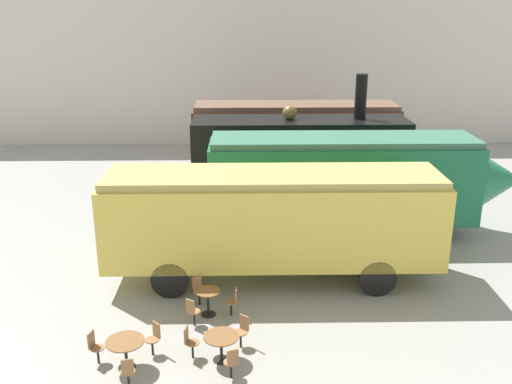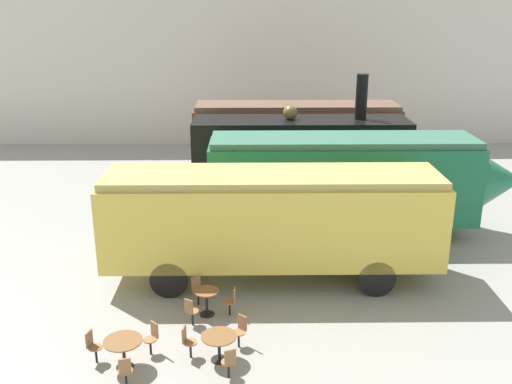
% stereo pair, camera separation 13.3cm
% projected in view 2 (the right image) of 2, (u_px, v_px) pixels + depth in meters
% --- Properties ---
extents(ground_plane, '(80.00, 80.00, 0.00)m').
position_uv_depth(ground_plane, '(242.00, 240.00, 21.73)').
color(ground_plane, gray).
extents(backdrop_wall, '(44.00, 0.15, 9.00)m').
position_uv_depth(backdrop_wall, '(244.00, 72.00, 35.05)').
color(backdrop_wall, silver).
rests_on(backdrop_wall, ground_plane).
extents(passenger_coach_wooden, '(10.33, 2.48, 3.77)m').
position_uv_depth(passenger_coach_wooden, '(296.00, 132.00, 29.08)').
color(passenger_coach_wooden, brown).
rests_on(passenger_coach_wooden, ground_plane).
extents(steam_locomotive, '(9.58, 2.58, 5.66)m').
position_uv_depth(steam_locomotive, '(301.00, 150.00, 25.66)').
color(steam_locomotive, black).
rests_on(steam_locomotive, ground_plane).
extents(streamlined_locomotive, '(12.02, 2.50, 3.86)m').
position_uv_depth(streamlined_locomotive, '(361.00, 179.00, 21.69)').
color(streamlined_locomotive, '#196B47').
rests_on(streamlined_locomotive, ground_plane).
extents(passenger_coach_vintage, '(10.59, 2.56, 3.62)m').
position_uv_depth(passenger_coach_vintage, '(272.00, 217.00, 18.04)').
color(passenger_coach_vintage, '#E0C64C').
rests_on(passenger_coach_vintage, ground_plane).
extents(cafe_table_near, '(0.72, 0.72, 0.78)m').
position_uv_depth(cafe_table_near, '(207.00, 297.00, 16.39)').
color(cafe_table_near, black).
rests_on(cafe_table_near, ground_plane).
extents(cafe_table_mid, '(0.90, 0.90, 0.71)m').
position_uv_depth(cafe_table_mid, '(219.00, 341.00, 14.29)').
color(cafe_table_mid, black).
rests_on(cafe_table_mid, ground_plane).
extents(cafe_table_far, '(0.96, 0.96, 0.77)m').
position_uv_depth(cafe_table_far, '(123.00, 345.00, 13.99)').
color(cafe_table_far, black).
rests_on(cafe_table_far, ground_plane).
extents(cafe_chair_0, '(0.40, 0.40, 0.87)m').
position_uv_depth(cafe_chair_0, '(191.00, 310.00, 15.83)').
color(cafe_chair_0, black).
rests_on(cafe_chair_0, ground_plane).
extents(cafe_chair_1, '(0.36, 0.36, 0.87)m').
position_uv_depth(cafe_chair_1, '(232.00, 299.00, 16.38)').
color(cafe_chair_1, black).
rests_on(cafe_chair_1, ground_plane).
extents(cafe_chair_2, '(0.39, 0.40, 0.87)m').
position_uv_depth(cafe_chair_2, '(197.00, 288.00, 17.03)').
color(cafe_chair_2, black).
rests_on(cafe_chair_2, ground_plane).
extents(cafe_chair_3, '(0.40, 0.41, 0.87)m').
position_uv_depth(cafe_chair_3, '(240.00, 329.00, 14.92)').
color(cafe_chair_3, black).
rests_on(cafe_chair_3, ground_plane).
extents(cafe_chair_4, '(0.38, 0.36, 0.87)m').
position_uv_depth(cafe_chair_4, '(187.00, 340.00, 14.44)').
color(cafe_chair_4, black).
rests_on(cafe_chair_4, ground_plane).
extents(cafe_chair_5, '(0.37, 0.39, 0.87)m').
position_uv_depth(cafe_chair_5, '(229.00, 361.00, 13.58)').
color(cafe_chair_5, black).
rests_on(cafe_chair_5, ground_plane).
extents(cafe_chair_6, '(0.39, 0.37, 0.87)m').
position_uv_depth(cafe_chair_6, '(93.00, 344.00, 14.24)').
color(cafe_chair_6, black).
rests_on(cafe_chair_6, ground_plane).
extents(cafe_chair_7, '(0.36, 0.38, 0.87)m').
position_uv_depth(cafe_chair_7, '(125.00, 370.00, 13.25)').
color(cafe_chair_7, black).
rests_on(cafe_chair_7, ground_plane).
extents(cafe_chair_8, '(0.40, 0.40, 0.87)m').
position_uv_depth(cafe_chair_8, '(152.00, 336.00, 14.60)').
color(cafe_chair_8, black).
rests_on(cafe_chair_8, ground_plane).
extents(visitor_person, '(0.34, 0.34, 1.76)m').
position_uv_depth(visitor_person, '(301.00, 230.00, 20.19)').
color(visitor_person, '#262633').
rests_on(visitor_person, ground_plane).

